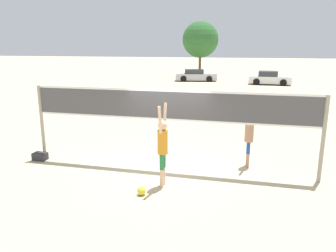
{
  "coord_description": "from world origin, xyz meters",
  "views": [
    {
      "loc": [
        2.37,
        -9.49,
        3.77
      ],
      "look_at": [
        0.0,
        0.0,
        1.37
      ],
      "focal_mm": 35.0,
      "sensor_mm": 36.0,
      "label": 1
    }
  ],
  "objects_px": {
    "gear_bag": "(40,156)",
    "parked_car_near": "(270,78)",
    "player_blocker": "(249,134)",
    "volleyball_net": "(168,111)",
    "volleyball": "(142,191)",
    "player_spiker": "(163,144)",
    "tree_left_cluster": "(200,40)",
    "parked_car_mid": "(196,76)"
  },
  "relations": [
    {
      "from": "gear_bag",
      "to": "parked_car_near",
      "type": "relative_size",
      "value": 0.11
    },
    {
      "from": "player_blocker",
      "to": "gear_bag",
      "type": "relative_size",
      "value": 4.49
    },
    {
      "from": "volleyball_net",
      "to": "volleyball",
      "type": "relative_size",
      "value": 39.08
    },
    {
      "from": "player_spiker",
      "to": "volleyball",
      "type": "bearing_deg",
      "value": 151.27
    },
    {
      "from": "volleyball",
      "to": "tree_left_cluster",
      "type": "bearing_deg",
      "value": 96.19
    },
    {
      "from": "volleyball",
      "to": "gear_bag",
      "type": "relative_size",
      "value": 0.51
    },
    {
      "from": "gear_bag",
      "to": "parked_car_mid",
      "type": "distance_m",
      "value": 26.73
    },
    {
      "from": "gear_bag",
      "to": "parked_car_near",
      "type": "bearing_deg",
      "value": 71.04
    },
    {
      "from": "player_spiker",
      "to": "parked_car_mid",
      "type": "relative_size",
      "value": 0.48
    },
    {
      "from": "gear_bag",
      "to": "parked_car_near",
      "type": "xyz_separation_m",
      "value": [
        8.65,
        25.18,
        0.47
      ]
    },
    {
      "from": "tree_left_cluster",
      "to": "player_blocker",
      "type": "bearing_deg",
      "value": -78.63
    },
    {
      "from": "player_blocker",
      "to": "volleyball",
      "type": "bearing_deg",
      "value": -42.95
    },
    {
      "from": "player_spiker",
      "to": "parked_car_near",
      "type": "relative_size",
      "value": 0.55
    },
    {
      "from": "gear_bag",
      "to": "tree_left_cluster",
      "type": "relative_size",
      "value": 0.07
    },
    {
      "from": "player_blocker",
      "to": "gear_bag",
      "type": "distance_m",
      "value": 6.99
    },
    {
      "from": "player_blocker",
      "to": "tree_left_cluster",
      "type": "bearing_deg",
      "value": -168.63
    },
    {
      "from": "volleyball",
      "to": "tree_left_cluster",
      "type": "distance_m",
      "value": 35.09
    },
    {
      "from": "tree_left_cluster",
      "to": "parked_car_near",
      "type": "bearing_deg",
      "value": -43.21
    },
    {
      "from": "player_blocker",
      "to": "tree_left_cluster",
      "type": "height_order",
      "value": "tree_left_cluster"
    },
    {
      "from": "gear_bag",
      "to": "parked_car_mid",
      "type": "height_order",
      "value": "parked_car_mid"
    },
    {
      "from": "player_spiker",
      "to": "volleyball",
      "type": "xyz_separation_m",
      "value": [
        -0.38,
        -0.7,
        -1.1
      ]
    },
    {
      "from": "gear_bag",
      "to": "parked_car_near",
      "type": "height_order",
      "value": "parked_car_near"
    },
    {
      "from": "parked_car_mid",
      "to": "player_blocker",
      "type": "bearing_deg",
      "value": -88.47
    },
    {
      "from": "volleyball",
      "to": "gear_bag",
      "type": "height_order",
      "value": "gear_bag"
    },
    {
      "from": "parked_car_near",
      "to": "player_spiker",
      "type": "bearing_deg",
      "value": -95.39
    },
    {
      "from": "volleyball_net",
      "to": "volleyball",
      "type": "distance_m",
      "value": 2.68
    },
    {
      "from": "volleyball_net",
      "to": "volleyball",
      "type": "bearing_deg",
      "value": -95.43
    },
    {
      "from": "gear_bag",
      "to": "player_blocker",
      "type": "bearing_deg",
      "value": 9.23
    },
    {
      "from": "player_blocker",
      "to": "parked_car_near",
      "type": "relative_size",
      "value": 0.48
    },
    {
      "from": "player_spiker",
      "to": "parked_car_mid",
      "type": "xyz_separation_m",
      "value": [
        -3.65,
        27.73,
        -0.64
      ]
    },
    {
      "from": "player_blocker",
      "to": "volleyball",
      "type": "relative_size",
      "value": 8.77
    },
    {
      "from": "volleyball_net",
      "to": "volleyball",
      "type": "xyz_separation_m",
      "value": [
        -0.2,
        -2.05,
        -1.71
      ]
    },
    {
      "from": "volleyball_net",
      "to": "gear_bag",
      "type": "relative_size",
      "value": 20.02
    },
    {
      "from": "player_spiker",
      "to": "gear_bag",
      "type": "xyz_separation_m",
      "value": [
        -4.58,
        1.02,
        -1.09
      ]
    },
    {
      "from": "volleyball_net",
      "to": "tree_left_cluster",
      "type": "xyz_separation_m",
      "value": [
        -3.95,
        32.56,
        2.69
      ]
    },
    {
      "from": "player_spiker",
      "to": "volleyball",
      "type": "relative_size",
      "value": 9.97
    },
    {
      "from": "player_blocker",
      "to": "tree_left_cluster",
      "type": "xyz_separation_m",
      "value": [
        -6.39,
        31.78,
        3.47
      ]
    },
    {
      "from": "gear_bag",
      "to": "tree_left_cluster",
      "type": "bearing_deg",
      "value": 89.22
    },
    {
      "from": "parked_car_near",
      "to": "gear_bag",
      "type": "bearing_deg",
      "value": -105.52
    },
    {
      "from": "player_spiker",
      "to": "player_blocker",
      "type": "distance_m",
      "value": 3.11
    },
    {
      "from": "parked_car_near",
      "to": "parked_car_mid",
      "type": "height_order",
      "value": "parked_car_near"
    },
    {
      "from": "tree_left_cluster",
      "to": "volleyball_net",
      "type": "bearing_deg",
      "value": -83.09
    }
  ]
}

